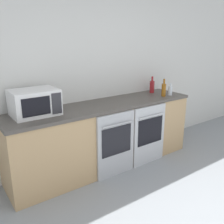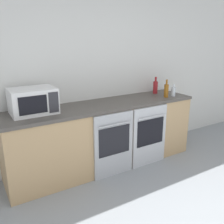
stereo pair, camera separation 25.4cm
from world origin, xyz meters
The scene contains 8 objects.
wall_back centered at (0.00, 2.53, 1.30)m, with size 10.00×0.06×2.60m.
counter_back centered at (0.00, 2.19, 0.46)m, with size 2.75×0.65×0.92m.
oven_left centered at (-0.04, 1.86, 0.45)m, with size 0.58×0.06×0.87m.
oven_right centered at (0.56, 1.86, 0.45)m, with size 0.58×0.06×0.87m.
microwave centered at (-0.93, 2.25, 1.07)m, with size 0.52×0.40×0.30m.
bottle_clear centered at (1.14, 2.03, 0.99)m, with size 0.06×0.06×0.19m.
bottle_red centered at (1.03, 2.33, 1.02)m, with size 0.07×0.07×0.27m.
bottle_amber centered at (1.00, 2.04, 1.03)m, with size 0.07×0.07×0.27m.
Camera 1 is at (-1.83, -0.54, 1.80)m, focal length 40.00 mm.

